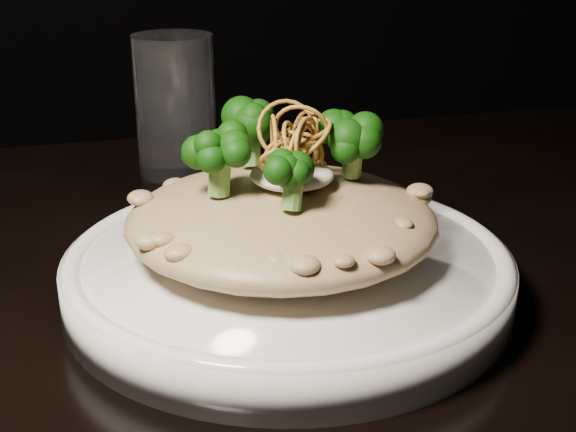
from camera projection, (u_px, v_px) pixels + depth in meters
name	position (u px, v px, depth m)	size (l,w,h in m)	color
table	(273.00, 406.00, 0.55)	(1.10, 0.80, 0.75)	black
plate	(288.00, 274.00, 0.51)	(0.28, 0.28, 0.03)	white
risotto	(282.00, 220.00, 0.50)	(0.20, 0.20, 0.04)	brown
broccoli	(295.00, 146.00, 0.49)	(0.14, 0.14, 0.05)	black
cheese	(292.00, 175.00, 0.50)	(0.05, 0.05, 0.01)	silver
shallots	(293.00, 136.00, 0.49)	(0.06, 0.06, 0.04)	brown
drinking_glass	(175.00, 106.00, 0.73)	(0.07, 0.07, 0.13)	white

